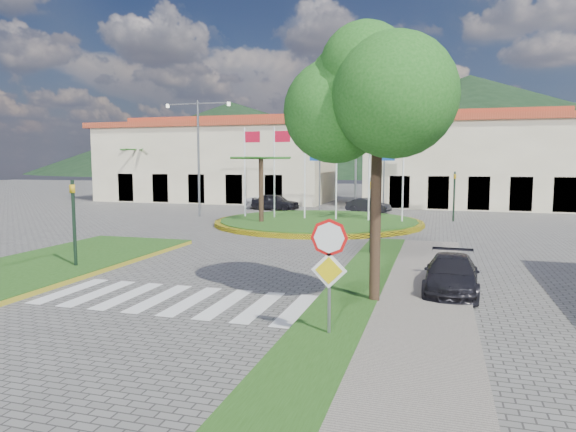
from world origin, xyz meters
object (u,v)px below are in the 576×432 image
(car_dark_a, at_px, (275,202))
(white_van, at_px, (269,202))
(roundabout_island, at_px, (318,221))
(car_side_right, at_px, (451,274))
(car_dark_b, at_px, (368,206))
(stop_sign, at_px, (329,259))
(deciduous_tree, at_px, (378,109))

(car_dark_a, bearing_deg, white_van, 59.39)
(roundabout_island, xyz_separation_m, white_van, (-6.18, 8.74, 0.39))
(white_van, height_order, car_side_right, white_van)
(car_dark_a, xyz_separation_m, car_dark_b, (7.36, 0.00, -0.11))
(car_dark_a, xyz_separation_m, car_side_right, (12.86, -23.00, -0.11))
(stop_sign, xyz_separation_m, car_side_right, (2.60, 5.04, -1.25))
(deciduous_tree, height_order, car_dark_b, deciduous_tree)
(car_dark_b, bearing_deg, deciduous_tree, -158.19)
(deciduous_tree, distance_m, white_van, 28.64)
(white_van, bearing_deg, car_side_right, -129.61)
(stop_sign, distance_m, white_van, 30.86)
(white_van, bearing_deg, car_dark_b, -74.73)
(roundabout_island, xyz_separation_m, deciduous_tree, (5.50, -17.00, 5.00))
(stop_sign, distance_m, car_dark_b, 28.21)
(white_van, bearing_deg, car_dark_a, -111.84)
(car_dark_b, bearing_deg, car_dark_a, 103.84)
(car_side_right, bearing_deg, car_dark_b, 105.46)
(deciduous_tree, distance_m, car_dark_a, 27.63)
(car_dark_a, bearing_deg, deciduous_tree, -144.84)
(car_dark_a, relative_size, car_dark_b, 1.16)
(roundabout_island, height_order, stop_sign, roundabout_island)
(white_van, distance_m, car_side_right, 27.40)
(roundabout_island, height_order, white_van, roundabout_island)
(deciduous_tree, height_order, car_side_right, deciduous_tree)
(roundabout_island, distance_m, car_dark_b, 8.25)
(white_van, xyz_separation_m, car_dark_b, (8.17, -0.74, -0.01))
(roundabout_island, distance_m, white_van, 10.71)
(stop_sign, xyz_separation_m, white_van, (-11.07, 28.78, -1.23))
(stop_sign, height_order, car_dark_a, stop_sign)
(stop_sign, relative_size, deciduous_tree, 0.39)
(white_van, distance_m, car_dark_b, 8.21)
(roundabout_island, relative_size, white_van, 3.15)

